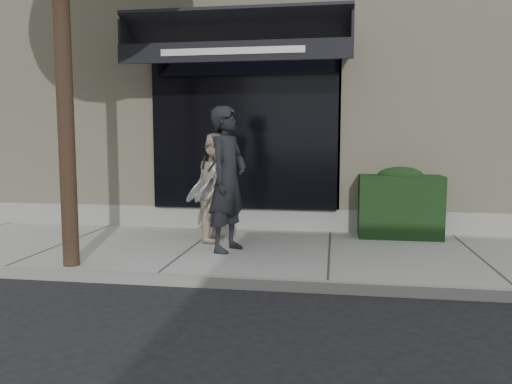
# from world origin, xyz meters

# --- Properties ---
(ground) EXTENTS (80.00, 80.00, 0.00)m
(ground) POSITION_xyz_m (0.00, 0.00, 0.00)
(ground) COLOR black
(ground) RESTS_ON ground
(sidewalk) EXTENTS (20.00, 3.00, 0.12)m
(sidewalk) POSITION_xyz_m (0.00, 0.00, 0.06)
(sidewalk) COLOR #A2A39D
(sidewalk) RESTS_ON ground
(curb) EXTENTS (20.00, 0.10, 0.14)m
(curb) POSITION_xyz_m (0.00, -1.55, 0.07)
(curb) COLOR gray
(curb) RESTS_ON ground
(building_facade) EXTENTS (14.30, 8.04, 5.64)m
(building_facade) POSITION_xyz_m (-0.01, 4.96, 2.74)
(building_facade) COLOR beige
(building_facade) RESTS_ON ground
(hedge) EXTENTS (1.30, 0.70, 1.14)m
(hedge) POSITION_xyz_m (1.10, 1.25, 0.66)
(hedge) COLOR black
(hedge) RESTS_ON sidewalk
(pedestrian_front) EXTENTS (0.82, 0.99, 2.04)m
(pedestrian_front) POSITION_xyz_m (-1.43, -0.18, 1.14)
(pedestrian_front) COLOR black
(pedestrian_front) RESTS_ON sidewalk
(pedestrian_back) EXTENTS (0.67, 0.90, 1.67)m
(pedestrian_back) POSITION_xyz_m (-1.73, 0.52, 0.95)
(pedestrian_back) COLOR beige
(pedestrian_back) RESTS_ON sidewalk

